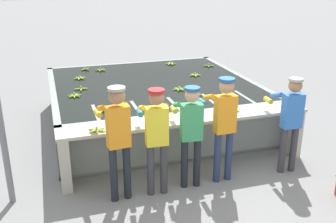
# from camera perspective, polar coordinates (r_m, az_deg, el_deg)

# --- Properties ---
(ground_plane) EXTENTS (80.00, 80.00, 0.00)m
(ground_plane) POSITION_cam_1_polar(r_m,az_deg,el_deg) (6.58, 3.58, -9.16)
(ground_plane) COLOR gray
(ground_plane) RESTS_ON ground
(wash_tank) EXTENTS (4.21, 3.98, 0.92)m
(wash_tank) POSITION_cam_1_polar(r_m,az_deg,el_deg) (8.50, -2.20, 1.19)
(wash_tank) COLOR gray
(wash_tank) RESTS_ON ground
(work_ledge) EXTENTS (4.21, 0.45, 0.92)m
(work_ledge) POSITION_cam_1_polar(r_m,az_deg,el_deg) (6.48, 2.99, -3.26)
(work_ledge) COLOR #B7B2A3
(work_ledge) RESTS_ON ground
(worker_0) EXTENTS (0.45, 0.74, 1.72)m
(worker_0) POSITION_cam_1_polar(r_m,az_deg,el_deg) (5.54, -7.29, -3.02)
(worker_0) COLOR #1E2328
(worker_0) RESTS_ON ground
(worker_1) EXTENTS (0.44, 0.73, 1.65)m
(worker_1) POSITION_cam_1_polar(r_m,az_deg,el_deg) (5.66, -1.70, -2.95)
(worker_1) COLOR #38383D
(worker_1) RESTS_ON ground
(worker_2) EXTENTS (0.45, 0.73, 1.61)m
(worker_2) POSITION_cam_1_polar(r_m,az_deg,el_deg) (5.88, 3.34, -2.33)
(worker_2) COLOR #1E2328
(worker_2) RESTS_ON ground
(worker_3) EXTENTS (0.41, 0.72, 1.70)m
(worker_3) POSITION_cam_1_polar(r_m,az_deg,el_deg) (6.07, 8.12, -1.14)
(worker_3) COLOR navy
(worker_3) RESTS_ON ground
(worker_4) EXTENTS (0.43, 0.72, 1.61)m
(worker_4) POSITION_cam_1_polar(r_m,az_deg,el_deg) (6.61, 17.37, -0.65)
(worker_4) COLOR #38383D
(worker_4) RESTS_ON ground
(banana_bunch_floating_0) EXTENTS (0.26, 0.28, 0.08)m
(banana_bunch_floating_0) POSITION_cam_1_polar(r_m,az_deg,el_deg) (8.68, 8.17, 4.72)
(banana_bunch_floating_0) COLOR #93BC3D
(banana_bunch_floating_0) RESTS_ON wash_tank
(banana_bunch_floating_1) EXTENTS (0.26, 0.26, 0.08)m
(banana_bunch_floating_1) POSITION_cam_1_polar(r_m,az_deg,el_deg) (9.64, -11.86, 6.04)
(banana_bunch_floating_1) COLOR #75A333
(banana_bunch_floating_1) RESTS_ON wash_tank
(banana_bunch_floating_2) EXTENTS (0.28, 0.28, 0.08)m
(banana_bunch_floating_2) POSITION_cam_1_polar(r_m,az_deg,el_deg) (7.66, -13.45, 2.26)
(banana_bunch_floating_2) COLOR #7FAD33
(banana_bunch_floating_2) RESTS_ON wash_tank
(banana_bunch_floating_3) EXTENTS (0.28, 0.28, 0.08)m
(banana_bunch_floating_3) POSITION_cam_1_polar(r_m,az_deg,el_deg) (8.86, -12.68, 4.75)
(banana_bunch_floating_3) COLOR #93BC3D
(banana_bunch_floating_3) RESTS_ON wash_tank
(banana_bunch_floating_4) EXTENTS (0.28, 0.28, 0.08)m
(banana_bunch_floating_4) POSITION_cam_1_polar(r_m,az_deg,el_deg) (6.78, -9.41, 0.22)
(banana_bunch_floating_4) COLOR #93BC3D
(banana_bunch_floating_4) RESTS_ON wash_tank
(banana_bunch_floating_5) EXTENTS (0.28, 0.28, 0.08)m
(banana_bunch_floating_5) POSITION_cam_1_polar(r_m,az_deg,el_deg) (8.06, -12.52, 3.24)
(banana_bunch_floating_5) COLOR #8CB738
(banana_bunch_floating_5) RESTS_ON wash_tank
(banana_bunch_floating_6) EXTENTS (0.27, 0.27, 0.08)m
(banana_bunch_floating_6) POSITION_cam_1_polar(r_m,az_deg,el_deg) (9.82, 5.92, 6.63)
(banana_bunch_floating_6) COLOR #7FAD33
(banana_bunch_floating_6) RESTS_ON wash_tank
(banana_bunch_floating_7) EXTENTS (0.28, 0.27, 0.08)m
(banana_bunch_floating_7) POSITION_cam_1_polar(r_m,az_deg,el_deg) (7.52, 3.92, 2.46)
(banana_bunch_floating_7) COLOR #75A333
(banana_bunch_floating_7) RESTS_ON wash_tank
(banana_bunch_floating_8) EXTENTS (0.28, 0.26, 0.08)m
(banana_bunch_floating_8) POSITION_cam_1_polar(r_m,az_deg,el_deg) (7.86, 1.63, 3.27)
(banana_bunch_floating_8) COLOR #7FAD33
(banana_bunch_floating_8) RESTS_ON wash_tank
(banana_bunch_floating_9) EXTENTS (0.27, 0.28, 0.08)m
(banana_bunch_floating_9) POSITION_cam_1_polar(r_m,az_deg,el_deg) (9.49, -9.76, 5.96)
(banana_bunch_floating_9) COLOR #75A333
(banana_bunch_floating_9) RESTS_ON wash_tank
(banana_bunch_floating_10) EXTENTS (0.28, 0.28, 0.08)m
(banana_bunch_floating_10) POSITION_cam_1_polar(r_m,az_deg,el_deg) (9.98, 0.39, 6.95)
(banana_bunch_floating_10) COLOR #9EC642
(banana_bunch_floating_10) RESTS_ON wash_tank
(banana_bunch_floating_11) EXTENTS (0.27, 0.28, 0.08)m
(banana_bunch_floating_11) POSITION_cam_1_polar(r_m,az_deg,el_deg) (8.92, 3.95, 5.30)
(banana_bunch_floating_11) COLOR #9EC642
(banana_bunch_floating_11) RESTS_ON wash_tank
(banana_bunch_ledge_0) EXTENTS (0.27, 0.28, 0.08)m
(banana_bunch_ledge_0) POSITION_cam_1_polar(r_m,az_deg,el_deg) (5.96, -10.30, -2.68)
(banana_bunch_ledge_0) COLOR #9EC642
(banana_bunch_ledge_0) RESTS_ON work_ledge
(banana_bunch_ledge_1) EXTENTS (0.28, 0.28, 0.08)m
(banana_bunch_ledge_1) POSITION_cam_1_polar(r_m,az_deg,el_deg) (6.69, 9.38, -0.02)
(banana_bunch_ledge_1) COLOR #8CB738
(banana_bunch_ledge_1) RESTS_ON work_ledge
(knife_0) EXTENTS (0.33, 0.17, 0.02)m
(knife_0) POSITION_cam_1_polar(r_m,az_deg,el_deg) (6.28, -0.70, -1.19)
(knife_0) COLOR silver
(knife_0) RESTS_ON work_ledge
(knife_1) EXTENTS (0.16, 0.33, 0.02)m
(knife_1) POSITION_cam_1_polar(r_m,az_deg,el_deg) (6.56, 4.58, -0.32)
(knife_1) COLOR silver
(knife_1) RESTS_ON work_ledge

